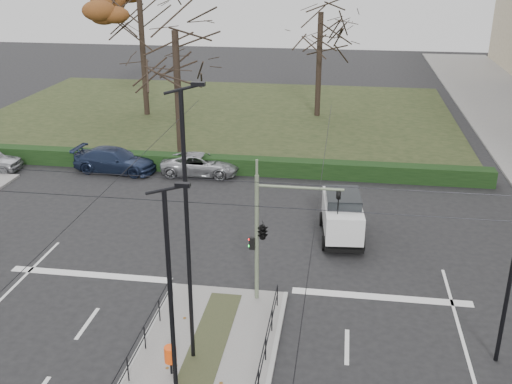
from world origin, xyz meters
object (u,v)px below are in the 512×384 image
(traffic_light, at_px, (265,229))
(litter_bin, at_px, (170,355))
(bare_tree_near, at_px, (175,40))
(white_van, at_px, (342,215))
(streetlamp_median_near, at_px, (173,331))
(parked_car_third, at_px, (115,160))
(streetlamp_median_far, at_px, (188,229))
(bare_tree_center, at_px, (321,20))
(parked_car_fourth, at_px, (200,164))

(traffic_light, bearing_deg, litter_bin, -115.51)
(litter_bin, xyz_separation_m, bare_tree_near, (-5.69, 22.08, 6.65))
(litter_bin, xyz_separation_m, white_van, (5.16, 10.97, 0.32))
(streetlamp_median_near, height_order, white_van, streetlamp_median_near)
(streetlamp_median_near, distance_m, parked_car_third, 23.83)
(streetlamp_median_far, distance_m, parked_car_third, 19.93)
(parked_car_third, distance_m, bare_tree_near, 8.39)
(litter_bin, distance_m, streetlamp_median_far, 4.09)
(streetlamp_median_near, distance_m, bare_tree_center, 36.79)
(streetlamp_median_far, xyz_separation_m, white_van, (4.67, 9.99, -3.62))
(litter_bin, height_order, streetlamp_median_far, streetlamp_median_far)
(traffic_light, relative_size, parked_car_fourth, 1.08)
(parked_car_fourth, height_order, bare_tree_near, bare_tree_near)
(parked_car_fourth, xyz_separation_m, bare_tree_center, (6.26, 14.93, 7.03))
(parked_car_fourth, bearing_deg, streetlamp_median_near, -169.57)
(parked_car_third, bearing_deg, litter_bin, -149.57)
(traffic_light, relative_size, bare_tree_center, 0.47)
(litter_bin, distance_m, bare_tree_near, 23.75)
(streetlamp_median_near, xyz_separation_m, bare_tree_near, (-6.88, 25.32, 3.38))
(streetlamp_median_near, xyz_separation_m, white_van, (3.97, 14.20, -2.95))
(litter_bin, distance_m, white_van, 12.12)
(traffic_light, xyz_separation_m, bare_tree_near, (-8.01, 17.22, 4.41))
(traffic_light, bearing_deg, parked_car_fourth, 113.03)
(traffic_light, height_order, streetlamp_median_near, streetlamp_median_near)
(streetlamp_median_far, relative_size, bare_tree_near, 0.86)
(parked_car_third, bearing_deg, bare_tree_near, -33.21)
(streetlamp_median_far, bearing_deg, litter_bin, -116.54)
(streetlamp_median_near, bearing_deg, bare_tree_center, 87.46)
(parked_car_fourth, relative_size, bare_tree_near, 0.44)
(streetlamp_median_far, height_order, bare_tree_near, bare_tree_near)
(bare_tree_near, bearing_deg, bare_tree_center, 52.94)
(litter_bin, bearing_deg, streetlamp_median_far, 63.46)
(parked_car_third, bearing_deg, traffic_light, -135.53)
(litter_bin, relative_size, white_van, 0.24)
(litter_bin, height_order, bare_tree_near, bare_tree_near)
(traffic_light, xyz_separation_m, litter_bin, (-2.32, -4.86, -2.24))
(traffic_light, xyz_separation_m, parked_car_fourth, (-5.76, 13.55, -2.44))
(parked_car_third, distance_m, bare_tree_center, 20.31)
(streetlamp_median_far, bearing_deg, streetlamp_median_near, -80.56)
(streetlamp_median_near, height_order, bare_tree_near, bare_tree_near)
(streetlamp_median_far, relative_size, parked_car_third, 1.79)
(traffic_light, relative_size, litter_bin, 5.09)
(litter_bin, bearing_deg, parked_car_fourth, 100.59)
(parked_car_fourth, bearing_deg, streetlamp_median_far, -168.94)
(litter_bin, bearing_deg, streetlamp_median_near, -69.87)
(streetlamp_median_near, height_order, bare_tree_center, bare_tree_center)
(bare_tree_center, distance_m, bare_tree_near, 14.11)
(bare_tree_center, bearing_deg, traffic_light, -90.99)
(streetlamp_median_far, relative_size, white_van, 2.16)
(parked_car_fourth, height_order, white_van, white_van)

